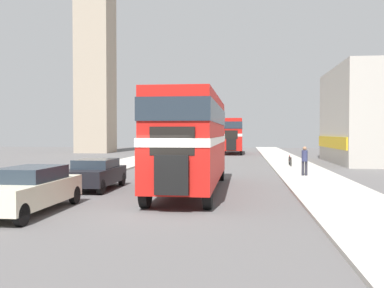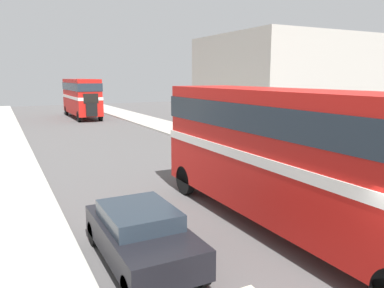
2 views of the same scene
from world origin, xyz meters
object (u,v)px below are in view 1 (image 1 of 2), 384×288
at_px(double_decker_bus, 192,135).
at_px(bicycle_on_pavement, 290,161).
at_px(church_tower, 95,19).
at_px(bus_distant, 232,133).
at_px(car_parked_mid, 95,173).
at_px(pedestrian_walking, 305,159).
at_px(car_parked_near, 29,189).

distance_m(double_decker_bus, bicycle_on_pavement, 14.86).
bearing_deg(bicycle_on_pavement, church_tower, 136.58).
relative_size(bus_distant, car_parked_mid, 2.42).
xyz_separation_m(bus_distant, pedestrian_walking, (4.85, -27.65, -1.46)).
bearing_deg(double_decker_bus, church_tower, 115.71).
distance_m(double_decker_bus, bus_distant, 34.00).
height_order(double_decker_bus, pedestrian_walking, double_decker_bus).
relative_size(double_decker_bus, church_tower, 0.32).
bearing_deg(car_parked_mid, bus_distant, 81.09).
height_order(car_parked_near, pedestrian_walking, pedestrian_walking).
bearing_deg(bus_distant, bicycle_on_pavement, -76.74).
bearing_deg(car_parked_mid, pedestrian_walking, 31.92).
bearing_deg(pedestrian_walking, double_decker_bus, -132.20).
bearing_deg(double_decker_bus, car_parked_near, -128.54).
height_order(bus_distant, church_tower, church_tower).
distance_m(car_parked_near, church_tower, 45.53).
distance_m(car_parked_near, bicycle_on_pavement, 21.90).
xyz_separation_m(car_parked_mid, pedestrian_walking, (10.19, 6.34, 0.34)).
relative_size(bicycle_on_pavement, church_tower, 0.05).
bearing_deg(car_parked_near, double_decker_bus, 51.46).
bearing_deg(car_parked_mid, car_parked_near, -91.43).
bearing_deg(bicycle_on_pavement, car_parked_near, -118.02).
height_order(double_decker_bus, car_parked_mid, double_decker_bus).
relative_size(double_decker_bus, car_parked_near, 2.34).
bearing_deg(church_tower, car_parked_near, -73.27).
bearing_deg(bus_distant, pedestrian_walking, -80.04).
relative_size(bus_distant, bicycle_on_pavement, 5.49).
bearing_deg(pedestrian_walking, bicycle_on_pavement, 90.34).
bearing_deg(car_parked_near, bicycle_on_pavement, 61.98).
height_order(pedestrian_walking, bicycle_on_pavement, pedestrian_walking).
bearing_deg(double_decker_bus, bicycle_on_pavement, 67.21).
distance_m(bus_distant, car_parked_near, 40.15).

